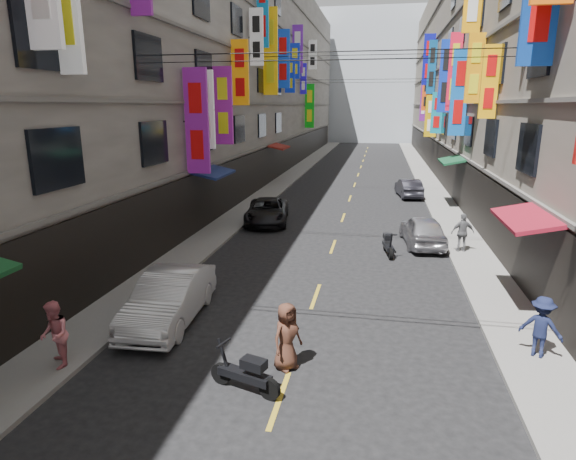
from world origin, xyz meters
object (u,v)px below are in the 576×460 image
at_px(pedestrian_crossing, 287,336).
at_px(pedestrian_lfar, 54,335).
at_px(car_left_far, 267,211).
at_px(car_right_mid, 423,230).
at_px(pedestrian_rfar, 463,233).
at_px(scooter_crossing, 246,374).
at_px(pedestrian_rnear, 541,327).
at_px(scooter_far_right, 388,245).
at_px(car_left_mid, 169,298).
at_px(car_right_far, 409,188).

bearing_deg(pedestrian_crossing, pedestrian_lfar, 138.32).
bearing_deg(car_left_far, pedestrian_crossing, -83.86).
distance_m(car_right_mid, pedestrian_lfar, 15.99).
height_order(pedestrian_rfar, pedestrian_crossing, pedestrian_rfar).
relative_size(scooter_crossing, pedestrian_rnear, 1.11).
relative_size(scooter_far_right, pedestrian_rnear, 1.14).
bearing_deg(car_left_mid, scooter_crossing, -47.58).
bearing_deg(car_left_mid, pedestrian_crossing, -29.94).
height_order(scooter_crossing, pedestrian_rnear, pedestrian_rnear).
relative_size(scooter_far_right, pedestrian_rfar, 1.08).
distance_m(car_right_mid, car_right_far, 12.31).
xyz_separation_m(scooter_crossing, pedestrian_rfar, (6.37, 11.79, 0.51)).
xyz_separation_m(pedestrian_lfar, pedestrian_crossing, (5.42, 1.15, -0.10)).
height_order(pedestrian_lfar, pedestrian_rnear, pedestrian_lfar).
bearing_deg(pedestrian_rnear, car_left_mid, 25.30).
bearing_deg(car_right_far, scooter_far_right, 75.80).
bearing_deg(car_right_mid, car_right_far, -96.04).
bearing_deg(car_right_mid, pedestrian_lfar, 47.45).
bearing_deg(car_left_mid, pedestrian_rnear, -5.60).
bearing_deg(car_left_mid, car_right_far, 66.66).
distance_m(scooter_crossing, scooter_far_right, 11.52).
relative_size(car_left_mid, pedestrian_lfar, 2.73).
bearing_deg(car_left_far, scooter_far_right, -45.01).
relative_size(car_left_far, pedestrian_crossing, 2.79).
xyz_separation_m(car_left_far, pedestrian_crossing, (3.91, -14.60, 0.19)).
distance_m(car_right_far, pedestrian_crossing, 24.36).
relative_size(scooter_far_right, pedestrian_crossing, 1.06).
bearing_deg(pedestrian_lfar, pedestrian_rnear, 64.39).
bearing_deg(pedestrian_rfar, pedestrian_lfar, 37.06).
bearing_deg(scooter_crossing, pedestrian_crossing, -13.54).
relative_size(pedestrian_rnear, pedestrian_rfar, 0.95).
distance_m(pedestrian_lfar, pedestrian_crossing, 5.54).
relative_size(scooter_far_right, car_right_far, 0.46).
height_order(car_right_far, pedestrian_lfar, pedestrian_lfar).
relative_size(pedestrian_rnear, pedestrian_crossing, 0.93).
height_order(car_left_mid, car_left_far, car_left_mid).
bearing_deg(pedestrian_rnear, car_right_far, -57.27).
height_order(scooter_crossing, pedestrian_rfar, pedestrian_rfar).
bearing_deg(car_right_mid, car_left_mid, 44.58).
relative_size(car_left_far, pedestrian_rfar, 2.84).
distance_m(pedestrian_rnear, pedestrian_rfar, 9.08).
distance_m(car_right_mid, pedestrian_rfar, 1.91).
distance_m(car_right_far, pedestrian_rfar, 13.47).
xyz_separation_m(scooter_crossing, scooter_far_right, (3.24, 11.05, 0.00)).
xyz_separation_m(scooter_crossing, car_right_mid, (4.80, 12.86, 0.26)).
height_order(car_left_far, pedestrian_lfar, pedestrian_lfar).
xyz_separation_m(car_left_far, car_right_far, (8.00, 9.41, -0.01)).
distance_m(pedestrian_lfar, pedestrian_rfar, 16.17).
relative_size(car_right_far, pedestrian_crossing, 2.30).
xyz_separation_m(pedestrian_rnear, pedestrian_rfar, (-0.49, 9.06, 0.04)).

